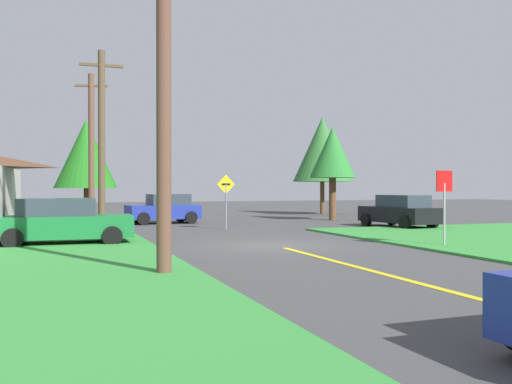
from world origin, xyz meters
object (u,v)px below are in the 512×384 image
at_px(utility_pole_near, 164,67).
at_px(stop_sign, 444,194).
at_px(utility_pole_far, 91,147).
at_px(pine_tree_center, 333,153).
at_px(car_on_crossroad, 399,211).
at_px(oak_tree_right, 86,154).
at_px(parked_car_near_building, 62,222).
at_px(utility_pole_mid, 102,140).
at_px(direction_sign, 226,195).
at_px(oak_tree_left, 322,149).
at_px(car_approaching_junction, 164,209).

bearing_deg(utility_pole_near, stop_sign, 17.21).
xyz_separation_m(utility_pole_far, pine_tree_center, (13.95, -1.96, -0.19)).
distance_m(car_on_crossroad, utility_pole_near, 18.39).
distance_m(utility_pole_near, oak_tree_right, 25.74).
height_order(pine_tree_center, oak_tree_right, oak_tree_right).
bearing_deg(oak_tree_right, parked_car_near_building, -95.53).
bearing_deg(parked_car_near_building, utility_pole_mid, 69.15).
distance_m(car_on_crossroad, oak_tree_right, 20.38).
height_order(utility_pole_mid, oak_tree_right, utility_pole_mid).
height_order(car_on_crossroad, utility_pole_near, utility_pole_near).
bearing_deg(utility_pole_mid, stop_sign, -40.82).
distance_m(direction_sign, oak_tree_right, 13.99).
xyz_separation_m(car_on_crossroad, parked_car_near_building, (-15.91, -3.55, 0.00)).
xyz_separation_m(car_on_crossroad, direction_sign, (-8.44, 1.74, 0.81)).
relative_size(oak_tree_left, pine_tree_center, 1.27).
xyz_separation_m(utility_pole_mid, direction_sign, (5.80, 1.12, -2.40)).
bearing_deg(oak_tree_right, stop_sign, -65.39).
height_order(car_approaching_junction, pine_tree_center, pine_tree_center).
bearing_deg(pine_tree_center, oak_tree_left, 68.46).
height_order(parked_car_near_building, oak_tree_right, oak_tree_right).
height_order(direction_sign, oak_tree_right, oak_tree_right).
height_order(car_on_crossroad, utility_pole_far, utility_pole_far).
distance_m(parked_car_near_building, pine_tree_center, 19.06).
height_order(car_on_crossroad, oak_tree_right, oak_tree_right).
xyz_separation_m(parked_car_near_building, utility_pole_near, (2.09, -7.94, 3.90)).
height_order(car_approaching_junction, utility_pole_near, utility_pole_near).
distance_m(utility_pole_mid, oak_tree_right, 13.63).
relative_size(utility_pole_mid, pine_tree_center, 1.38).
bearing_deg(car_on_crossroad, utility_pole_near, 123.06).
height_order(parked_car_near_building, utility_pole_mid, utility_pole_mid).
distance_m(car_on_crossroad, direction_sign, 8.66).
bearing_deg(car_approaching_junction, car_on_crossroad, 139.25).
bearing_deg(pine_tree_center, utility_pole_near, -126.67).
bearing_deg(parked_car_near_building, oak_tree_left, 44.22).
distance_m(utility_pole_far, direction_sign, 9.41).
height_order(utility_pole_far, pine_tree_center, utility_pole_far).
bearing_deg(car_on_crossroad, utility_pole_far, 51.69).
relative_size(stop_sign, utility_pole_mid, 0.33).
xyz_separation_m(stop_sign, oak_tree_right, (-10.37, 22.64, 2.36)).
distance_m(car_on_crossroad, car_approaching_junction, 12.60).
bearing_deg(utility_pole_mid, oak_tree_right, 89.73).
relative_size(car_approaching_junction, oak_tree_left, 0.56).
distance_m(car_approaching_junction, pine_tree_center, 10.68).
distance_m(parked_car_near_building, oak_tree_left, 25.77).
bearing_deg(utility_pole_near, pine_tree_center, 53.33).
distance_m(car_on_crossroad, parked_car_near_building, 16.30).
height_order(oak_tree_left, oak_tree_right, oak_tree_left).
relative_size(utility_pole_near, utility_pole_mid, 1.19).
xyz_separation_m(utility_pole_near, pine_tree_center, (13.59, 18.26, -0.64)).
xyz_separation_m(parked_car_near_building, oak_tree_right, (1.72, 17.80, 3.34)).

